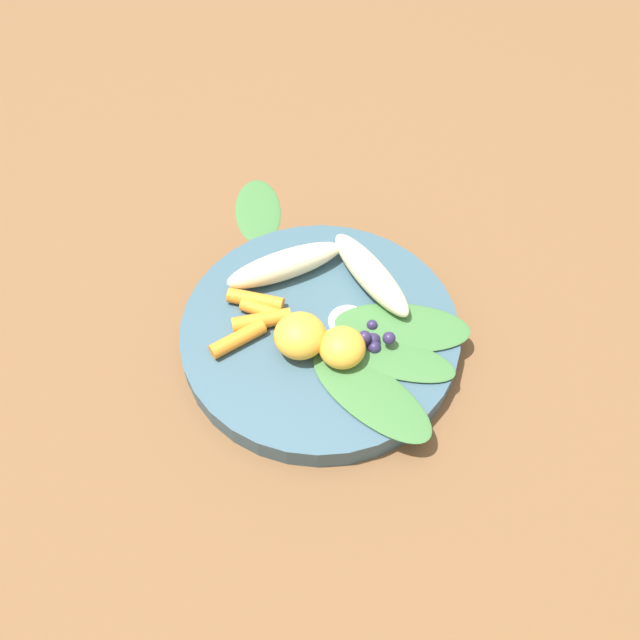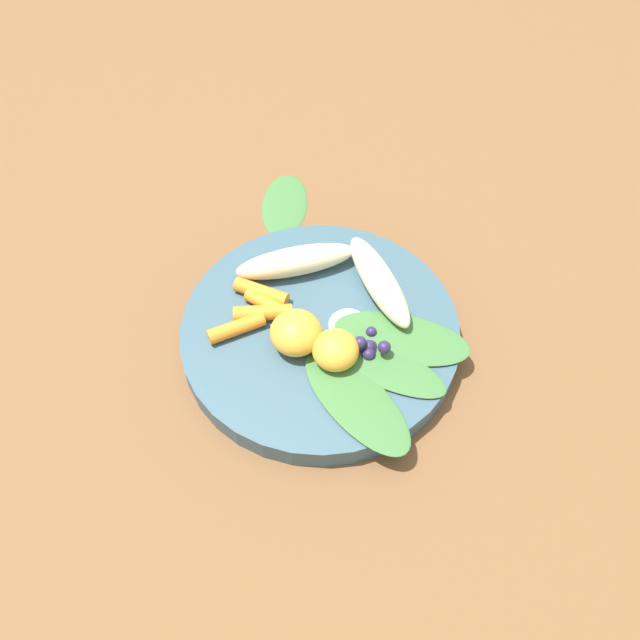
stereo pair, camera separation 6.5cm
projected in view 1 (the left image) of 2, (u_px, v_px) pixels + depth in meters
The scene contains 16 objects.
ground_plane at pixel (320, 340), 0.70m from camera, with size 2.40×2.40×0.00m, color brown.
bowl at pixel (320, 333), 0.69m from camera, with size 0.29×0.29×0.03m, color #385666.
banana_peeled_left at pixel (285, 265), 0.71m from camera, with size 0.13×0.03×0.03m, color beige.
banana_peeled_right at pixel (371, 274), 0.70m from camera, with size 0.13×0.03×0.03m, color beige.
orange_segment_near at pixel (342, 347), 0.64m from camera, with size 0.05×0.05×0.03m, color #F4A833.
orange_segment_far at pixel (300, 336), 0.65m from camera, with size 0.05×0.05×0.04m, color #F4A833.
carrot_front at pixel (256, 300), 0.69m from camera, with size 0.02×0.02×0.06m, color orange.
carrot_mid_left at pixel (265, 311), 0.68m from camera, with size 0.01×0.01×0.05m, color orange.
carrot_mid_right at pixel (262, 320), 0.67m from camera, with size 0.02×0.02×0.06m, color orange.
carrot_rear at pixel (238, 339), 0.66m from camera, with size 0.02×0.02×0.06m, color orange.
blueberry_pile at pixel (371, 340), 0.66m from camera, with size 0.05×0.04×0.02m.
coconut_shred_patch at pixel (348, 321), 0.68m from camera, with size 0.04×0.04×0.00m, color white.
kale_leaf_left at pixel (371, 394), 0.63m from camera, with size 0.14×0.06×0.01m, color #3D7038.
kale_leaf_right at pixel (386, 355), 0.65m from camera, with size 0.14×0.05×0.01m, color #3D7038.
kale_leaf_rear at pixel (401, 327), 0.67m from camera, with size 0.14×0.06×0.01m, color #3D7038.
kale_leaf_stray at pixel (256, 210), 0.81m from camera, with size 0.11×0.06×0.01m, color #3D7038.
Camera 1 is at (-0.15, -0.37, 0.57)m, focal length 37.23 mm.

